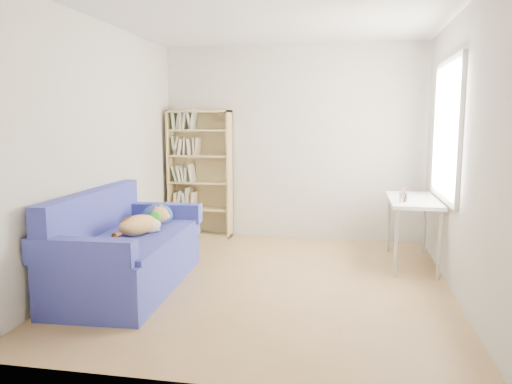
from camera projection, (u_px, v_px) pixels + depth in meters
ground at (268, 282)px, 4.97m from camera, size 4.00×4.00×0.00m
room_shell at (279, 117)px, 4.76m from camera, size 3.54×4.04×2.62m
sofa at (126, 251)px, 4.80m from camera, size 0.99×1.93×0.93m
bookshelf at (200, 179)px, 6.89m from camera, size 0.87×0.27×1.74m
desk at (413, 205)px, 5.50m from camera, size 0.52×1.14×0.75m
pen_cup at (403, 196)px, 5.24m from camera, size 0.08×0.08×0.15m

